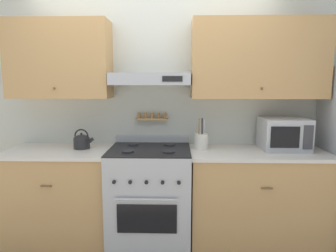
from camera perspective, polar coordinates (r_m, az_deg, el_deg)
The scene contains 7 objects.
wall_back at distance 3.14m, azimuth -1.84°, elevation 6.11°, with size 5.20×0.46×2.55m.
counter_left at distance 3.28m, azimuth -19.69°, elevation -12.19°, with size 1.02×0.66×0.93m.
counter_right at distance 3.17m, azimuth 16.44°, elevation -12.77°, with size 1.32×0.66×0.93m.
stove_range at distance 3.04m, azimuth -3.43°, elevation -13.06°, with size 0.78×0.71×1.02m.
tea_kettle at distance 3.12m, azimuth -16.10°, elevation -2.77°, with size 0.21×0.16×0.20m.
microwave at distance 3.16m, azimuth 21.17°, elevation -1.40°, with size 0.44×0.38×0.31m.
utensil_crock at distance 2.98m, azimuth 6.35°, elevation -2.85°, with size 0.14×0.14×0.31m.
Camera 1 is at (0.26, -2.52, 1.59)m, focal length 32.00 mm.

